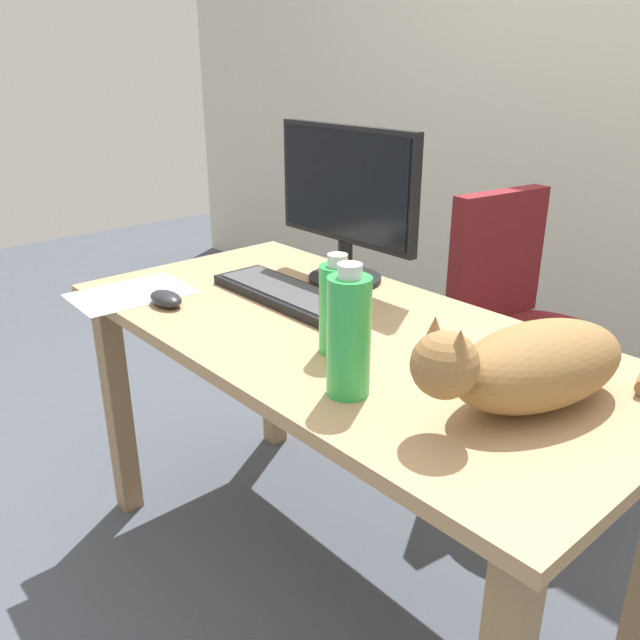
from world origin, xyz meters
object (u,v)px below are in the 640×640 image
object	(u,v)px
computer_mouse	(166,299)
spray_bottle	(349,335)
water_bottle	(337,308)
office_chair	(519,367)
keyboard	(286,293)
cat	(530,365)
monitor	(346,199)

from	to	relation	value
computer_mouse	spray_bottle	distance (m)	0.64
water_bottle	office_chair	bearing A→B (deg)	93.26
office_chair	keyboard	distance (m)	0.82
computer_mouse	cat	bearing A→B (deg)	14.42
monitor	office_chair	bearing A→B (deg)	60.82
keyboard	water_bottle	xyz separation A→B (m)	(0.32, -0.12, 0.08)
keyboard	cat	world-z (taller)	cat
computer_mouse	monitor	bearing A→B (deg)	71.21
computer_mouse	spray_bottle	bearing A→B (deg)	2.08
keyboard	spray_bottle	bearing A→B (deg)	-26.27
office_chair	cat	world-z (taller)	office_chair
keyboard	cat	distance (m)	0.72
cat	computer_mouse	xyz separation A→B (m)	(-0.87, -0.22, -0.06)
spray_bottle	keyboard	bearing A→B (deg)	153.73
keyboard	spray_bottle	size ratio (longest dim) A/B	1.78
office_chair	keyboard	world-z (taller)	office_chair
office_chair	computer_mouse	world-z (taller)	office_chair
cat	computer_mouse	size ratio (longest dim) A/B	5.44
monitor	keyboard	bearing A→B (deg)	-90.07
cat	office_chair	bearing A→B (deg)	120.94
office_chair	monitor	distance (m)	0.79
spray_bottle	cat	bearing A→B (deg)	39.67
office_chair	water_bottle	distance (m)	0.92
cat	water_bottle	xyz separation A→B (m)	(-0.39, -0.09, 0.02)
office_chair	monitor	size ratio (longest dim) A/B	1.92
monitor	computer_mouse	world-z (taller)	monitor
office_chair	cat	xyz separation A→B (m)	(0.44, -0.73, 0.40)
monitor	computer_mouse	bearing A→B (deg)	-108.79
monitor	spray_bottle	distance (m)	0.65
monitor	computer_mouse	size ratio (longest dim) A/B	4.36
monitor	computer_mouse	distance (m)	0.53
keyboard	cat	xyz separation A→B (m)	(0.71, -0.03, 0.07)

